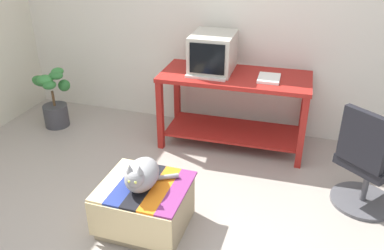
{
  "coord_description": "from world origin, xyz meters",
  "views": [
    {
      "loc": [
        1.0,
        -2.06,
        2.12
      ],
      "look_at": [
        0.07,
        0.85,
        0.55
      ],
      "focal_mm": 37.12,
      "sensor_mm": 36.0,
      "label": 1
    }
  ],
  "objects_px": {
    "cat": "(142,175)",
    "potted_plant": "(54,100)",
    "desk": "(234,97)",
    "office_chair": "(367,166)",
    "book": "(269,78)",
    "tv_monitor": "(213,53)",
    "keyboard": "(207,76)",
    "ottoman_with_blanket": "(145,206)"
  },
  "relations": [
    {
      "from": "ottoman_with_blanket",
      "to": "cat",
      "type": "height_order",
      "value": "cat"
    },
    {
      "from": "ottoman_with_blanket",
      "to": "potted_plant",
      "type": "relative_size",
      "value": 0.97
    },
    {
      "from": "keyboard",
      "to": "tv_monitor",
      "type": "bearing_deg",
      "value": 89.13
    },
    {
      "from": "desk",
      "to": "tv_monitor",
      "type": "relative_size",
      "value": 2.84
    },
    {
      "from": "desk",
      "to": "office_chair",
      "type": "distance_m",
      "value": 1.43
    },
    {
      "from": "desk",
      "to": "office_chair",
      "type": "relative_size",
      "value": 1.69
    },
    {
      "from": "book",
      "to": "ottoman_with_blanket",
      "type": "height_order",
      "value": "book"
    },
    {
      "from": "ottoman_with_blanket",
      "to": "office_chair",
      "type": "height_order",
      "value": "office_chair"
    },
    {
      "from": "book",
      "to": "keyboard",
      "type": "bearing_deg",
      "value": -170.89
    },
    {
      "from": "keyboard",
      "to": "cat",
      "type": "relative_size",
      "value": 1.0
    },
    {
      "from": "desk",
      "to": "office_chair",
      "type": "height_order",
      "value": "office_chair"
    },
    {
      "from": "keyboard",
      "to": "ottoman_with_blanket",
      "type": "distance_m",
      "value": 1.45
    },
    {
      "from": "ottoman_with_blanket",
      "to": "cat",
      "type": "relative_size",
      "value": 1.62
    },
    {
      "from": "tv_monitor",
      "to": "office_chair",
      "type": "distance_m",
      "value": 1.76
    },
    {
      "from": "tv_monitor",
      "to": "potted_plant",
      "type": "xyz_separation_m",
      "value": [
        -1.77,
        -0.27,
        -0.64
      ]
    },
    {
      "from": "tv_monitor",
      "to": "cat",
      "type": "bearing_deg",
      "value": -95.92
    },
    {
      "from": "desk",
      "to": "cat",
      "type": "height_order",
      "value": "desk"
    },
    {
      "from": "ottoman_with_blanket",
      "to": "office_chair",
      "type": "distance_m",
      "value": 1.78
    },
    {
      "from": "cat",
      "to": "tv_monitor",
      "type": "bearing_deg",
      "value": 80.85
    },
    {
      "from": "desk",
      "to": "keyboard",
      "type": "relative_size",
      "value": 3.75
    },
    {
      "from": "desk",
      "to": "ottoman_with_blanket",
      "type": "height_order",
      "value": "desk"
    },
    {
      "from": "tv_monitor",
      "to": "potted_plant",
      "type": "height_order",
      "value": "tv_monitor"
    },
    {
      "from": "tv_monitor",
      "to": "keyboard",
      "type": "relative_size",
      "value": 1.32
    },
    {
      "from": "office_chair",
      "to": "keyboard",
      "type": "bearing_deg",
      "value": 17.63
    },
    {
      "from": "desk",
      "to": "book",
      "type": "height_order",
      "value": "book"
    },
    {
      "from": "desk",
      "to": "book",
      "type": "xyz_separation_m",
      "value": [
        0.33,
        -0.04,
        0.26
      ]
    },
    {
      "from": "keyboard",
      "to": "cat",
      "type": "height_order",
      "value": "keyboard"
    },
    {
      "from": "desk",
      "to": "cat",
      "type": "relative_size",
      "value": 3.76
    },
    {
      "from": "ottoman_with_blanket",
      "to": "keyboard",
      "type": "bearing_deg",
      "value": 85.68
    },
    {
      "from": "desk",
      "to": "keyboard",
      "type": "distance_m",
      "value": 0.39
    },
    {
      "from": "desk",
      "to": "potted_plant",
      "type": "distance_m",
      "value": 2.04
    },
    {
      "from": "desk",
      "to": "ottoman_with_blanket",
      "type": "bearing_deg",
      "value": -105.5
    },
    {
      "from": "tv_monitor",
      "to": "desk",
      "type": "bearing_deg",
      "value": -15.77
    },
    {
      "from": "keyboard",
      "to": "office_chair",
      "type": "xyz_separation_m",
      "value": [
        1.49,
        -0.54,
        -0.4
      ]
    },
    {
      "from": "cat",
      "to": "potted_plant",
      "type": "relative_size",
      "value": 0.6
    },
    {
      "from": "tv_monitor",
      "to": "keyboard",
      "type": "xyz_separation_m",
      "value": [
        -0.0,
        -0.22,
        -0.17
      ]
    },
    {
      "from": "ottoman_with_blanket",
      "to": "potted_plant",
      "type": "distance_m",
      "value": 2.1
    },
    {
      "from": "cat",
      "to": "desk",
      "type": "bearing_deg",
      "value": 71.45
    },
    {
      "from": "book",
      "to": "cat",
      "type": "height_order",
      "value": "book"
    },
    {
      "from": "tv_monitor",
      "to": "potted_plant",
      "type": "bearing_deg",
      "value": -173.43
    },
    {
      "from": "tv_monitor",
      "to": "office_chair",
      "type": "height_order",
      "value": "tv_monitor"
    },
    {
      "from": "tv_monitor",
      "to": "office_chair",
      "type": "bearing_deg",
      "value": -29.34
    }
  ]
}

